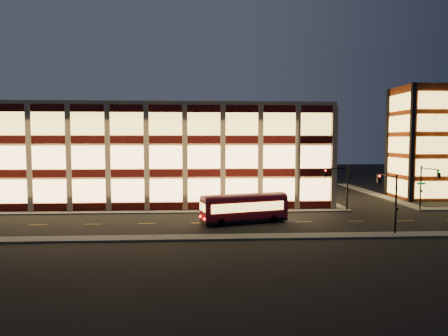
{
  "coord_description": "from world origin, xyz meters",
  "views": [
    {
      "loc": [
        4.29,
        -50.79,
        9.43
      ],
      "look_at": [
        7.48,
        8.0,
        5.26
      ],
      "focal_mm": 32.0,
      "sensor_mm": 36.0,
      "label": 1
    }
  ],
  "objects": [
    {
      "name": "stair_tower",
      "position": [
        39.95,
        11.95,
        8.99
      ],
      "size": [
        8.6,
        8.6,
        18.0
      ],
      "color": "#8C3814",
      "rests_on": "ground"
    },
    {
      "name": "sidewalk_office_south",
      "position": [
        -3.0,
        1.0,
        0.07
      ],
      "size": [
        54.0,
        2.0,
        0.15
      ],
      "primitive_type": "cube",
      "color": "#514F4C",
      "rests_on": "ground"
    },
    {
      "name": "ground",
      "position": [
        0.0,
        0.0,
        0.0
      ],
      "size": [
        200.0,
        200.0,
        0.0
      ],
      "primitive_type": "plane",
      "color": "black",
      "rests_on": "ground"
    },
    {
      "name": "sidewalk_near",
      "position": [
        0.0,
        -13.0,
        0.07
      ],
      "size": [
        100.0,
        2.0,
        0.15
      ],
      "primitive_type": "cube",
      "color": "#514F4C",
      "rests_on": "ground"
    },
    {
      "name": "sidewalk_office_east",
      "position": [
        23.0,
        17.0,
        0.07
      ],
      "size": [
        2.0,
        30.0,
        0.15
      ],
      "primitive_type": "cube",
      "color": "#514F4C",
      "rests_on": "ground"
    },
    {
      "name": "office_building",
      "position": [
        -2.91,
        16.91,
        7.25
      ],
      "size": [
        50.45,
        30.45,
        14.5
      ],
      "color": "tan",
      "rests_on": "ground"
    },
    {
      "name": "trolley_bus",
      "position": [
        9.02,
        -6.04,
        1.85
      ],
      "size": [
        10.14,
        5.13,
        3.33
      ],
      "rotation": [
        0.0,
        0.0,
        0.28
      ],
      "color": "maroon",
      "rests_on": "ground"
    },
    {
      "name": "sidewalk_tower_west",
      "position": [
        34.0,
        17.0,
        0.07
      ],
      "size": [
        2.0,
        30.0,
        0.15
      ],
      "primitive_type": "cube",
      "color": "#514F4C",
      "rests_on": "ground"
    },
    {
      "name": "traffic_signal_far",
      "position": [
        22.21,
        0.24,
        4.11
      ],
      "size": [
        3.79,
        1.87,
        6.0
      ],
      "color": "black",
      "rests_on": "ground"
    },
    {
      "name": "traffic_signal_near",
      "position": [
        23.5,
        -11.03,
        4.13
      ],
      "size": [
        0.32,
        4.45,
        6.0
      ],
      "color": "black",
      "rests_on": "ground"
    },
    {
      "name": "traffic_signal_right",
      "position": [
        33.5,
        -0.62,
        4.1
      ],
      "size": [
        1.2,
        4.37,
        6.0
      ],
      "color": "black",
      "rests_on": "ground"
    }
  ]
}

